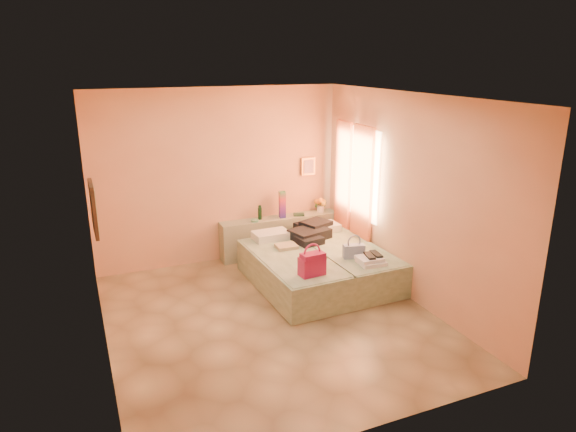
# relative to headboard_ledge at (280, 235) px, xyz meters

# --- Properties ---
(ground) EXTENTS (4.50, 4.50, 0.00)m
(ground) POSITION_rel_headboard_ledge_xyz_m (-0.98, -2.10, -0.33)
(ground) COLOR tan
(ground) RESTS_ON ground
(room_walls) EXTENTS (4.02, 4.51, 2.81)m
(room_walls) POSITION_rel_headboard_ledge_xyz_m (-0.77, -1.53, 1.46)
(room_walls) COLOR #E7AA7B
(room_walls) RESTS_ON ground
(headboard_ledge) EXTENTS (2.05, 0.30, 0.65)m
(headboard_ledge) POSITION_rel_headboard_ledge_xyz_m (0.00, 0.00, 0.00)
(headboard_ledge) COLOR gray
(headboard_ledge) RESTS_ON ground
(bed_left) EXTENTS (0.96, 2.03, 0.50)m
(bed_left) POSITION_rel_headboard_ledge_xyz_m (-0.38, -1.36, -0.08)
(bed_left) COLOR #ADC29C
(bed_left) RESTS_ON ground
(bed_right) EXTENTS (0.96, 2.03, 0.50)m
(bed_right) POSITION_rel_headboard_ledge_xyz_m (0.52, -1.33, -0.08)
(bed_right) COLOR #ADC29C
(bed_right) RESTS_ON ground
(water_bottle) EXTENTS (0.06, 0.06, 0.23)m
(water_bottle) POSITION_rel_headboard_ledge_xyz_m (-0.34, 0.02, 0.44)
(water_bottle) COLOR #13361F
(water_bottle) RESTS_ON headboard_ledge
(rainbow_box) EXTENTS (0.11, 0.11, 0.45)m
(rainbow_box) POSITION_rel_headboard_ledge_xyz_m (0.03, -0.03, 0.55)
(rainbow_box) COLOR #A91447
(rainbow_box) RESTS_ON headboard_ledge
(small_dish) EXTENTS (0.16, 0.16, 0.03)m
(small_dish) POSITION_rel_headboard_ledge_xyz_m (-0.47, -0.06, 0.34)
(small_dish) COLOR #4D8E6D
(small_dish) RESTS_ON headboard_ledge
(green_book) EXTENTS (0.22, 0.19, 0.03)m
(green_book) POSITION_rel_headboard_ledge_xyz_m (0.34, -0.04, 0.34)
(green_book) COLOR #213F2D
(green_book) RESTS_ON headboard_ledge
(flower_vase) EXTENTS (0.28, 0.28, 0.29)m
(flower_vase) POSITION_rel_headboard_ledge_xyz_m (0.77, 0.00, 0.47)
(flower_vase) COLOR silver
(flower_vase) RESTS_ON headboard_ledge
(magenta_handbag) EXTENTS (0.35, 0.22, 0.31)m
(magenta_handbag) POSITION_rel_headboard_ledge_xyz_m (-0.39, -2.06, 0.33)
(magenta_handbag) COLOR #A91447
(magenta_handbag) RESTS_ON bed_left
(khaki_garment) EXTENTS (0.31, 0.26, 0.05)m
(khaki_garment) POSITION_rel_headboard_ledge_xyz_m (-0.31, -1.02, 0.20)
(khaki_garment) COLOR tan
(khaki_garment) RESTS_ON bed_left
(clothes_pile) EXTENTS (0.77, 0.77, 0.19)m
(clothes_pile) POSITION_rel_headboard_ledge_xyz_m (0.24, -0.77, 0.27)
(clothes_pile) COLOR black
(clothes_pile) RESTS_ON bed_right
(blue_handbag) EXTENTS (0.32, 0.20, 0.19)m
(blue_handbag) POSITION_rel_headboard_ledge_xyz_m (0.42, -1.75, 0.27)
(blue_handbag) COLOR #3D5C93
(blue_handbag) RESTS_ON bed_right
(towel_stack) EXTENTS (0.37, 0.33, 0.10)m
(towel_stack) POSITION_rel_headboard_ledge_xyz_m (0.53, -2.05, 0.23)
(towel_stack) COLOR white
(towel_stack) RESTS_ON bed_right
(sandal_pair) EXTENTS (0.24, 0.29, 0.03)m
(sandal_pair) POSITION_rel_headboard_ledge_xyz_m (0.57, -2.02, 0.29)
(sandal_pair) COLOR black
(sandal_pair) RESTS_ON towel_stack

